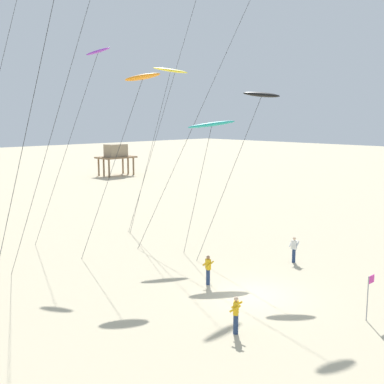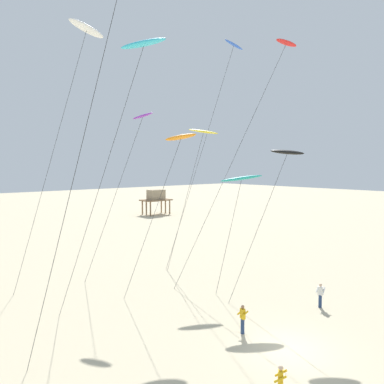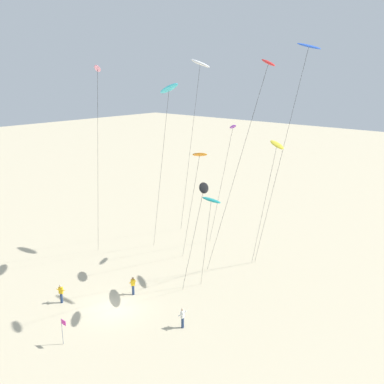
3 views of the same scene
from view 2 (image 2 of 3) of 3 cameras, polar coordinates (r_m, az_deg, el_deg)
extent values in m
plane|color=beige|center=(21.00, 15.60, -23.25)|extent=(260.00, 260.00, 0.00)
ellipsoid|color=blue|center=(36.08, 6.81, 22.67)|extent=(2.29, 0.76, 0.76)
cylinder|color=#262626|center=(33.10, 1.32, 5.71)|extent=(6.03, 2.84, 21.03)
cylinder|color=#262626|center=(17.31, -18.21, 4.15)|extent=(4.48, 2.11, 19.36)
ellipsoid|color=black|center=(26.16, 15.21, 6.27)|extent=(2.13, 2.25, 0.57)
cylinder|color=#262626|center=(25.46, 10.69, -5.76)|extent=(4.04, 1.90, 10.53)
ellipsoid|color=white|center=(30.15, -16.76, 24.08)|extent=(2.73, 1.04, 1.27)
cylinder|color=#262626|center=(28.49, -22.06, 4.47)|extent=(5.16, 2.43, 19.86)
ellipsoid|color=#33BFE0|center=(25.05, -7.82, 22.80)|extent=(3.28, 1.93, 1.28)
cylinder|color=#262626|center=(23.52, -14.44, 1.93)|extent=(5.15, 2.42, 17.52)
ellipsoid|color=purple|center=(30.50, -7.99, 12.15)|extent=(1.69, 1.61, 0.71)
cylinder|color=#262626|center=(30.09, -12.56, -1.12)|extent=(4.54, 2.14, 13.81)
ellipsoid|color=yellow|center=(32.95, 1.88, 9.80)|extent=(2.61, 2.18, 0.65)
cylinder|color=#262626|center=(32.47, -1.07, -1.56)|extent=(3.18, 1.50, 12.77)
ellipsoid|color=red|center=(32.22, 15.08, 22.37)|extent=(1.84, 1.37, 0.78)
cylinder|color=#262626|center=(28.48, 6.41, 4.58)|extent=(8.65, 4.06, 19.69)
ellipsoid|color=orange|center=(26.18, -1.81, 8.91)|extent=(2.57, 1.57, 0.92)
cylinder|color=#262626|center=(25.93, -6.42, -4.25)|extent=(3.93, 1.86, 11.68)
ellipsoid|color=teal|center=(26.66, 8.05, 2.22)|extent=(3.36, 2.24, 0.78)
cylinder|color=#262626|center=(26.79, 5.98, -7.28)|extent=(1.84, 0.88, 8.64)
cylinder|color=navy|center=(21.83, 8.21, -20.74)|extent=(0.22, 0.22, 0.88)
cube|color=gold|center=(21.53, 8.23, -18.98)|extent=(0.31, 0.39, 0.58)
sphere|color=#9E7051|center=(21.38, 8.24, -18.00)|extent=(0.20, 0.20, 0.20)
cylinder|color=gold|center=(21.34, 8.53, -19.06)|extent=(0.50, 0.26, 0.39)
cylinder|color=gold|center=(21.69, 7.94, -18.66)|extent=(0.50, 0.26, 0.39)
cylinder|color=navy|center=(26.57, 20.10, -16.31)|extent=(0.22, 0.22, 0.88)
cube|color=white|center=(26.32, 20.14, -14.82)|extent=(0.28, 0.38, 0.58)
sphere|color=beige|center=(26.20, 20.16, -13.99)|extent=(0.20, 0.20, 0.20)
cylinder|color=white|center=(26.26, 20.62, -14.77)|extent=(0.51, 0.21, 0.39)
cylinder|color=white|center=(26.36, 19.66, -14.67)|extent=(0.51, 0.21, 0.39)
cube|color=gold|center=(16.32, 14.20, -27.16)|extent=(0.39, 0.35, 0.58)
sphere|color=beige|center=(16.11, 14.23, -25.94)|extent=(0.20, 0.20, 0.20)
cylinder|color=gold|center=(16.10, 14.15, -27.41)|extent=(0.34, 0.47, 0.39)
cylinder|color=gold|center=(16.48, 14.26, -26.61)|extent=(0.34, 0.47, 0.39)
cylinder|color=#846647|center=(68.66, -6.77, -2.75)|extent=(0.28, 0.28, 2.77)
cylinder|color=#846647|center=(71.37, -3.65, -2.47)|extent=(0.28, 0.28, 2.77)
cylinder|color=#846647|center=(71.06, -8.07, -2.53)|extent=(0.28, 0.28, 2.77)
cylinder|color=#846647|center=(73.67, -5.00, -2.27)|extent=(0.28, 0.28, 2.77)
cylinder|color=#846647|center=(69.86, -7.43, -2.64)|extent=(0.28, 0.28, 2.77)
cylinder|color=#846647|center=(72.51, -4.34, -2.37)|extent=(0.28, 0.28, 2.77)
cube|color=#846647|center=(71.00, -5.86, -1.29)|extent=(5.85, 3.61, 0.24)
cube|color=#9E896B|center=(70.91, -5.87, -0.42)|extent=(3.22, 2.16, 1.94)
camera|label=1|loc=(5.60, 173.71, -8.26)|focal=44.37mm
camera|label=3|loc=(44.71, 63.61, 14.20)|focal=41.37mm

